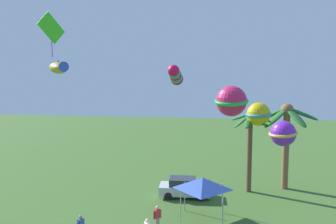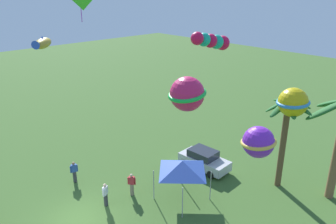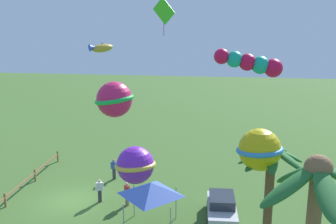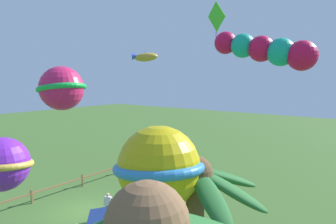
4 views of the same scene
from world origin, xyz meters
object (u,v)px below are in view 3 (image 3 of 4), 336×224
(parked_car_0, at_px, (222,208))
(festival_tent, at_px, (151,189))
(kite_diamond_2, at_px, (164,11))
(kite_ball_3, at_px, (135,165))
(palm_tree_1, at_px, (316,202))
(kite_fish_1, at_px, (101,48))
(kite_ball_0, at_px, (260,150))
(spectator_1, at_px, (127,194))
(spectator_2, at_px, (100,190))
(kite_ball_5, at_px, (114,99))
(kite_tube_4, at_px, (251,63))
(palm_tree_0, at_px, (270,177))
(spectator_0, at_px, (114,169))

(parked_car_0, height_order, festival_tent, festival_tent)
(parked_car_0, xyz_separation_m, festival_tent, (1.62, -4.06, 1.72))
(kite_diamond_2, bearing_deg, kite_ball_3, 3.56)
(palm_tree_1, bearing_deg, kite_fish_1, -138.59)
(kite_ball_0, bearing_deg, spectator_1, -131.45)
(palm_tree_1, bearing_deg, kite_ball_3, -102.50)
(parked_car_0, bearing_deg, spectator_2, -98.81)
(kite_ball_5, bearing_deg, kite_ball_0, 71.32)
(festival_tent, bearing_deg, kite_ball_3, 2.97)
(kite_tube_4, height_order, kite_ball_5, kite_tube_4)
(palm_tree_0, bearing_deg, spectator_1, -126.86)
(kite_fish_1, relative_size, kite_diamond_2, 0.63)
(spectator_2, distance_m, kite_ball_0, 13.01)
(spectator_1, distance_m, kite_fish_1, 10.57)
(kite_ball_0, distance_m, kite_diamond_2, 16.28)
(spectator_2, height_order, kite_ball_5, kite_ball_5)
(parked_car_0, distance_m, kite_ball_0, 8.15)
(kite_fish_1, distance_m, kite_ball_5, 9.78)
(palm_tree_0, relative_size, kite_ball_5, 2.86)
(spectator_1, bearing_deg, kite_diamond_2, 168.82)
(kite_diamond_2, bearing_deg, kite_tube_4, 39.82)
(festival_tent, bearing_deg, spectator_1, -141.88)
(spectator_2, bearing_deg, kite_tube_4, 87.73)
(palm_tree_0, distance_m, spectator_2, 12.61)
(palm_tree_1, height_order, kite_ball_5, kite_ball_5)
(spectator_1, bearing_deg, palm_tree_0, 53.14)
(palm_tree_0, relative_size, kite_diamond_2, 2.31)
(palm_tree_0, relative_size, parked_car_0, 1.68)
(parked_car_0, bearing_deg, kite_fish_1, -122.44)
(kite_fish_1, relative_size, kite_tube_4, 0.47)
(kite_ball_0, height_order, kite_tube_4, kite_tube_4)
(parked_car_0, bearing_deg, kite_ball_5, -59.32)
(parked_car_0, height_order, kite_ball_0, kite_ball_0)
(kite_ball_0, xyz_separation_m, kite_ball_5, (-2.36, -6.98, 1.52))
(festival_tent, bearing_deg, kite_fish_1, -146.20)
(palm_tree_0, xyz_separation_m, kite_ball_0, (0.56, -0.60, 1.47))
(parked_car_0, relative_size, kite_ball_3, 1.60)
(parked_car_0, height_order, kite_ball_3, kite_ball_3)
(palm_tree_1, height_order, kite_tube_4, kite_tube_4)
(kite_fish_1, height_order, kite_ball_3, kite_fish_1)
(kite_tube_4, xyz_separation_m, kite_ball_5, (4.17, -6.92, -1.48))
(palm_tree_0, bearing_deg, spectator_0, -135.05)
(spectator_1, relative_size, kite_ball_0, 0.57)
(spectator_0, height_order, spectator_1, same)
(kite_diamond_2, relative_size, kite_ball_3, 1.16)
(palm_tree_1, bearing_deg, spectator_2, -129.75)
(parked_car_0, relative_size, kite_tube_4, 1.01)
(kite_diamond_2, bearing_deg, spectator_1, -11.18)
(spectator_1, xyz_separation_m, festival_tent, (2.64, 2.07, 1.65))
(spectator_2, xyz_separation_m, kite_diamond_2, (-6.92, 3.33, 11.65))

